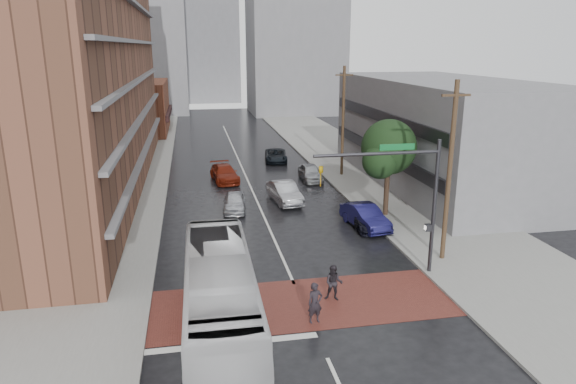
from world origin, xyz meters
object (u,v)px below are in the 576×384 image
object	(u,v)px
pedestrian_a	(315,303)
car_travel_b	(285,192)
car_travel_a	(235,202)
car_parked_near	(365,217)
car_parked_far	(311,172)
transit_bus	(220,295)
car_parked_mid	(365,219)
pedestrian_b	(334,283)
suv_travel	(276,155)
car_travel_c	(224,173)

from	to	relation	value
pedestrian_a	car_travel_b	xyz separation A→B (m)	(1.91, 17.89, -0.13)
car_travel_a	car_parked_near	distance (m)	9.74
car_parked_near	car_parked_far	size ratio (longest dim) A/B	1.07
transit_bus	car_parked_mid	bearing A→B (deg)	48.40
car_parked_near	car_parked_mid	bearing A→B (deg)	0.00
transit_bus	car_travel_a	world-z (taller)	transit_bus
pedestrian_b	car_parked_far	distance (m)	22.68
car_parked_mid	car_parked_far	xyz separation A→B (m)	(-0.73, 12.86, 0.12)
transit_bus	car_travel_a	size ratio (longest dim) A/B	3.02
suv_travel	car_parked_mid	xyz separation A→B (m)	(2.51, -21.18, -0.04)
car_travel_a	car_travel_c	xyz separation A→B (m)	(-0.14, 8.78, 0.05)
transit_bus	suv_travel	xyz separation A→B (m)	(7.70, 32.40, -1.00)
pedestrian_b	car_travel_c	world-z (taller)	pedestrian_b
car_parked_far	car_parked_mid	bearing A→B (deg)	-85.92
car_travel_b	car_parked_near	world-z (taller)	car_travel_b
car_travel_b	car_parked_mid	size ratio (longest dim) A/B	1.13
transit_bus	pedestrian_b	size ratio (longest dim) A/B	6.76
car_parked_mid	car_travel_c	bearing A→B (deg)	121.85
car_parked_near	pedestrian_b	bearing A→B (deg)	-126.27
car_travel_c	car_parked_far	size ratio (longest dim) A/B	1.15
car_travel_b	suv_travel	size ratio (longest dim) A/B	1.02
car_travel_c	car_parked_near	size ratio (longest dim) A/B	1.07
pedestrian_b	car_travel_c	distance (m)	23.73
transit_bus	car_parked_mid	xyz separation A→B (m)	(10.20, 11.21, -1.04)
transit_bus	car_travel_c	world-z (taller)	transit_bus
transit_bus	pedestrian_b	xyz separation A→B (m)	(5.41, 1.77, -0.78)
suv_travel	car_travel_c	bearing A→B (deg)	-122.28
pedestrian_b	car_parked_mid	xyz separation A→B (m)	(4.79, 9.45, -0.26)
pedestrian_b	car_travel_b	size ratio (longest dim) A/B	0.36
car_travel_b	car_travel_c	world-z (taller)	car_travel_b
pedestrian_b	transit_bus	bearing A→B (deg)	-139.94
car_parked_near	car_travel_b	bearing A→B (deg)	113.24
car_travel_c	car_travel_a	bearing A→B (deg)	-96.31
pedestrian_b	car_parked_far	size ratio (longest dim) A/B	0.41
car_travel_c	car_parked_near	bearing A→B (deg)	-66.44
transit_bus	car_travel_c	distance (m)	25.31
car_parked_near	car_parked_mid	world-z (taller)	car_parked_near
car_travel_b	car_parked_mid	world-z (taller)	car_travel_b
pedestrian_b	car_parked_mid	size ratio (longest dim) A/B	0.41
transit_bus	car_travel_b	size ratio (longest dim) A/B	2.46
car_parked_mid	pedestrian_a	bearing A→B (deg)	-117.54
car_travel_b	car_parked_mid	distance (m)	7.85
suv_travel	car_parked_far	world-z (taller)	car_parked_far
car_travel_a	car_parked_far	size ratio (longest dim) A/B	0.91
car_travel_c	transit_bus	bearing A→B (deg)	-101.43
pedestrian_a	pedestrian_b	distance (m)	2.27
pedestrian_b	car_travel_c	bearing A→B (deg)	120.60
car_parked_near	car_parked_mid	distance (m)	0.15
car_parked_mid	suv_travel	bearing A→B (deg)	97.79
car_parked_far	car_parked_near	bearing A→B (deg)	-85.92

